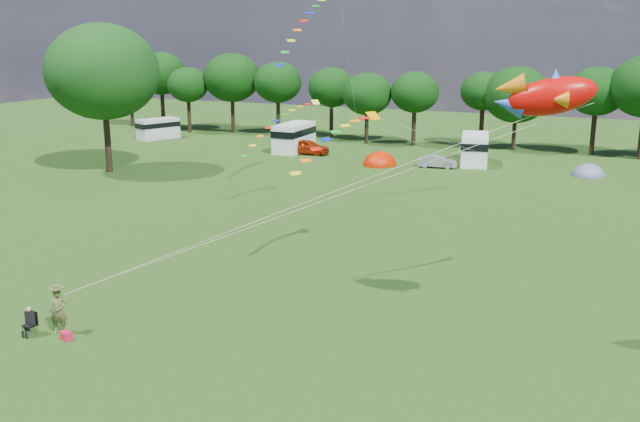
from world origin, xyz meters
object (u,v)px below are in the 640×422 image
at_px(tent_orange, 380,165).
at_px(kite_flyer, 59,311).
at_px(car_a, 308,147).
at_px(big_tree, 103,72).
at_px(camp_chair, 30,318).
at_px(fish_kite, 544,96).
at_px(tent_greyblue, 588,175).
at_px(campervan_c, 475,148).
at_px(car_b, 437,161).
at_px(campervan_a, 158,128).
at_px(campervan_b, 294,136).

height_order(tent_orange, kite_flyer, kite_flyer).
bearing_deg(car_a, tent_orange, -105.78).
height_order(big_tree, camp_chair, big_tree).
distance_m(big_tree, fish_kite, 46.68).
relative_size(camp_chair, fish_kite, 0.32).
distance_m(car_a, tent_greyblue, 27.71).
relative_size(campervan_c, kite_flyer, 3.11).
bearing_deg(campervan_c, tent_greyblue, -110.60).
bearing_deg(tent_greyblue, tent_orange, -172.10).
xyz_separation_m(car_b, tent_greyblue, (13.33, 1.74, -0.57)).
bearing_deg(campervan_a, car_b, -76.12).
xyz_separation_m(campervan_b, tent_orange, (11.10, -3.98, -1.58)).
bearing_deg(car_b, camp_chair, 163.30).
bearing_deg(kite_flyer, tent_orange, 60.40).
bearing_deg(campervan_b, car_a, -119.11).
height_order(camp_chair, fish_kite, fish_kite).
bearing_deg(car_a, campervan_a, 84.87).
bearing_deg(kite_flyer, car_a, 71.41).
xyz_separation_m(big_tree, car_b, (26.86, 14.17, -8.42)).
height_order(big_tree, car_b, big_tree).
height_order(campervan_a, fish_kite, fish_kite).
distance_m(tent_greyblue, camp_chair, 49.83).
xyz_separation_m(campervan_a, campervan_b, (18.77, -1.47, 0.29)).
relative_size(campervan_a, campervan_c, 0.86).
xyz_separation_m(big_tree, tent_orange, (21.45, 13.31, -9.00)).
relative_size(big_tree, tent_orange, 3.67).
height_order(campervan_b, fish_kite, fish_kite).
bearing_deg(camp_chair, big_tree, 134.19).
bearing_deg(campervan_b, camp_chair, -168.73).
distance_m(campervan_b, camp_chair, 48.63).
bearing_deg(camp_chair, campervan_b, 111.96).
relative_size(car_a, car_b, 1.37).
xyz_separation_m(campervan_c, fish_kite, (10.84, -40.89, 8.65)).
bearing_deg(car_b, car_a, 72.78).
distance_m(kite_flyer, camp_chair, 1.18).
xyz_separation_m(kite_flyer, camp_chair, (-0.97, -0.64, -0.23)).
bearing_deg(campervan_a, car_a, -75.77).
relative_size(big_tree, car_b, 3.94).
distance_m(campervan_c, tent_greyblue, 10.83).
bearing_deg(campervan_c, tent_orange, 106.56).
relative_size(big_tree, campervan_b, 2.16).
bearing_deg(car_a, campervan_b, 64.34).
distance_m(big_tree, campervan_a, 21.96).
relative_size(car_a, fish_kite, 1.16).
distance_m(big_tree, camp_chair, 37.70).
height_order(tent_greyblue, fish_kite, fish_kite).
height_order(car_b, tent_greyblue, car_b).
bearing_deg(fish_kite, campervan_b, 114.20).
bearing_deg(big_tree, car_b, 27.81).
relative_size(campervan_a, kite_flyer, 2.68).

